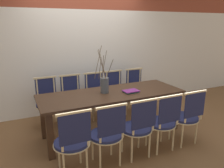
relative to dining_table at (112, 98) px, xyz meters
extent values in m
plane|color=brown|center=(0.00, 0.00, -0.64)|extent=(16.00, 16.00, 0.00)
cube|color=white|center=(0.00, 1.34, 0.43)|extent=(12.00, 0.06, 2.13)
cube|color=#422B1C|center=(0.00, 0.00, 0.08)|extent=(2.40, 0.86, 0.04)
cube|color=#422B1C|center=(-1.09, -0.33, -0.29)|extent=(0.09, 0.09, 0.70)
cube|color=#422B1C|center=(1.09, -0.33, -0.29)|extent=(0.09, 0.09, 0.70)
cube|color=#422B1C|center=(-1.09, 0.33, -0.29)|extent=(0.09, 0.09, 0.70)
cube|color=#422B1C|center=(1.09, 0.33, -0.29)|extent=(0.09, 0.09, 0.70)
cylinder|color=#1E234C|center=(-0.89, -0.74, -0.21)|extent=(0.44, 0.44, 0.04)
cylinder|color=beige|center=(-0.89, -0.74, -0.24)|extent=(0.46, 0.46, 0.01)
cylinder|color=beige|center=(-1.04, -0.60, -0.44)|extent=(0.03, 0.03, 0.41)
cylinder|color=beige|center=(-0.75, -0.60, -0.44)|extent=(0.03, 0.03, 0.41)
cylinder|color=beige|center=(-1.04, -0.88, -0.44)|extent=(0.03, 0.03, 0.41)
cylinder|color=beige|center=(-0.75, -0.88, -0.44)|extent=(0.03, 0.03, 0.41)
cylinder|color=beige|center=(-1.05, -0.93, 0.03)|extent=(0.03, 0.03, 0.46)
cylinder|color=beige|center=(-0.74, -0.93, 0.03)|extent=(0.03, 0.03, 0.46)
cube|color=#1E234C|center=(-0.89, -0.93, 0.06)|extent=(0.37, 0.02, 0.37)
cube|color=beige|center=(-0.89, -0.93, 0.25)|extent=(0.41, 0.03, 0.03)
cylinder|color=#1E234C|center=(-0.43, -0.74, -0.21)|extent=(0.44, 0.44, 0.04)
cylinder|color=beige|center=(-0.43, -0.74, -0.24)|extent=(0.46, 0.46, 0.01)
cylinder|color=beige|center=(-0.58, -0.60, -0.44)|extent=(0.03, 0.03, 0.41)
cylinder|color=beige|center=(-0.29, -0.60, -0.44)|extent=(0.03, 0.03, 0.41)
cylinder|color=beige|center=(-0.58, -0.88, -0.44)|extent=(0.03, 0.03, 0.41)
cylinder|color=beige|center=(-0.29, -0.88, -0.44)|extent=(0.03, 0.03, 0.41)
cylinder|color=beige|center=(-0.59, -0.93, 0.03)|extent=(0.03, 0.03, 0.46)
cylinder|color=beige|center=(-0.28, -0.93, 0.03)|extent=(0.03, 0.03, 0.46)
cube|color=#1E234C|center=(-0.43, -0.93, 0.06)|extent=(0.37, 0.02, 0.37)
cube|color=beige|center=(-0.43, -0.93, 0.25)|extent=(0.41, 0.03, 0.03)
cylinder|color=#1E234C|center=(0.03, -0.74, -0.21)|extent=(0.44, 0.44, 0.04)
cylinder|color=beige|center=(0.03, -0.74, -0.24)|extent=(0.46, 0.46, 0.01)
cylinder|color=beige|center=(-0.11, -0.60, -0.44)|extent=(0.03, 0.03, 0.41)
cylinder|color=beige|center=(0.17, -0.60, -0.44)|extent=(0.03, 0.03, 0.41)
cylinder|color=beige|center=(-0.11, -0.88, -0.44)|extent=(0.03, 0.03, 0.41)
cylinder|color=beige|center=(0.17, -0.88, -0.44)|extent=(0.03, 0.03, 0.41)
cylinder|color=beige|center=(-0.12, -0.93, 0.03)|extent=(0.03, 0.03, 0.46)
cylinder|color=beige|center=(0.18, -0.93, 0.03)|extent=(0.03, 0.03, 0.46)
cube|color=#1E234C|center=(0.03, -0.93, 0.06)|extent=(0.37, 0.02, 0.37)
cube|color=beige|center=(0.03, -0.93, 0.25)|extent=(0.41, 0.03, 0.03)
cylinder|color=#1E234C|center=(0.45, -0.74, -0.21)|extent=(0.44, 0.44, 0.04)
cylinder|color=beige|center=(0.45, -0.74, -0.24)|extent=(0.46, 0.46, 0.01)
cylinder|color=beige|center=(0.31, -0.60, -0.44)|extent=(0.03, 0.03, 0.41)
cylinder|color=beige|center=(0.60, -0.60, -0.44)|extent=(0.03, 0.03, 0.41)
cylinder|color=beige|center=(0.31, -0.88, -0.44)|extent=(0.03, 0.03, 0.41)
cylinder|color=beige|center=(0.60, -0.88, -0.44)|extent=(0.03, 0.03, 0.41)
cylinder|color=beige|center=(0.30, -0.93, 0.03)|extent=(0.03, 0.03, 0.46)
cylinder|color=beige|center=(0.61, -0.93, 0.03)|extent=(0.03, 0.03, 0.46)
cube|color=#1E234C|center=(0.45, -0.93, 0.06)|extent=(0.37, 0.02, 0.37)
cube|color=beige|center=(0.45, -0.93, 0.25)|extent=(0.41, 0.03, 0.03)
cylinder|color=#1E234C|center=(0.91, -0.74, -0.21)|extent=(0.44, 0.44, 0.04)
cylinder|color=beige|center=(0.91, -0.74, -0.24)|extent=(0.46, 0.46, 0.01)
cylinder|color=beige|center=(0.76, -0.60, -0.44)|extent=(0.03, 0.03, 0.41)
cylinder|color=beige|center=(1.05, -0.60, -0.44)|extent=(0.03, 0.03, 0.41)
cylinder|color=beige|center=(0.76, -0.88, -0.44)|extent=(0.03, 0.03, 0.41)
cylinder|color=beige|center=(1.05, -0.88, -0.44)|extent=(0.03, 0.03, 0.41)
cylinder|color=beige|center=(0.75, -0.93, 0.03)|extent=(0.03, 0.03, 0.46)
cylinder|color=beige|center=(1.06, -0.93, 0.03)|extent=(0.03, 0.03, 0.46)
cube|color=#1E234C|center=(0.91, -0.93, 0.06)|extent=(0.37, 0.02, 0.37)
cube|color=beige|center=(0.91, -0.93, 0.25)|extent=(0.41, 0.03, 0.03)
cylinder|color=#1E234C|center=(-0.94, 0.74, -0.21)|extent=(0.44, 0.44, 0.04)
cylinder|color=beige|center=(-0.94, 0.74, -0.24)|extent=(0.46, 0.46, 0.01)
cylinder|color=beige|center=(-0.79, 0.60, -0.44)|extent=(0.03, 0.03, 0.41)
cylinder|color=beige|center=(-1.08, 0.60, -0.44)|extent=(0.03, 0.03, 0.41)
cylinder|color=beige|center=(-0.79, 0.88, -0.44)|extent=(0.03, 0.03, 0.41)
cylinder|color=beige|center=(-1.08, 0.88, -0.44)|extent=(0.03, 0.03, 0.41)
cylinder|color=beige|center=(-0.78, 0.93, 0.03)|extent=(0.03, 0.03, 0.46)
cylinder|color=beige|center=(-1.09, 0.93, 0.03)|extent=(0.03, 0.03, 0.46)
cube|color=#1E234C|center=(-0.94, 0.93, 0.06)|extent=(0.37, 0.02, 0.37)
cube|color=beige|center=(-0.94, 0.93, 0.25)|extent=(0.41, 0.03, 0.03)
cylinder|color=#1E234C|center=(-0.47, 0.74, -0.21)|extent=(0.44, 0.44, 0.04)
cylinder|color=beige|center=(-0.47, 0.74, -0.24)|extent=(0.46, 0.46, 0.01)
cylinder|color=beige|center=(-0.33, 0.60, -0.44)|extent=(0.03, 0.03, 0.41)
cylinder|color=beige|center=(-0.61, 0.60, -0.44)|extent=(0.03, 0.03, 0.41)
cylinder|color=beige|center=(-0.33, 0.88, -0.44)|extent=(0.03, 0.03, 0.41)
cylinder|color=beige|center=(-0.61, 0.88, -0.44)|extent=(0.03, 0.03, 0.41)
cylinder|color=beige|center=(-0.32, 0.93, 0.03)|extent=(0.03, 0.03, 0.46)
cylinder|color=beige|center=(-0.62, 0.93, 0.03)|extent=(0.03, 0.03, 0.46)
cube|color=#1E234C|center=(-0.47, 0.93, 0.06)|extent=(0.37, 0.02, 0.37)
cube|color=beige|center=(-0.47, 0.93, 0.25)|extent=(0.41, 0.03, 0.03)
cylinder|color=#1E234C|center=(0.02, 0.74, -0.21)|extent=(0.44, 0.44, 0.04)
cylinder|color=beige|center=(0.02, 0.74, -0.24)|extent=(0.46, 0.46, 0.01)
cylinder|color=beige|center=(0.16, 0.60, -0.44)|extent=(0.03, 0.03, 0.41)
cylinder|color=beige|center=(-0.12, 0.60, -0.44)|extent=(0.03, 0.03, 0.41)
cylinder|color=beige|center=(0.16, 0.88, -0.44)|extent=(0.03, 0.03, 0.41)
cylinder|color=beige|center=(-0.12, 0.88, -0.44)|extent=(0.03, 0.03, 0.41)
cylinder|color=beige|center=(0.17, 0.93, 0.03)|extent=(0.03, 0.03, 0.46)
cylinder|color=beige|center=(-0.14, 0.93, 0.03)|extent=(0.03, 0.03, 0.46)
cube|color=#1E234C|center=(0.02, 0.93, 0.06)|extent=(0.37, 0.02, 0.37)
cube|color=beige|center=(0.02, 0.93, 0.25)|extent=(0.41, 0.03, 0.03)
cylinder|color=#1E234C|center=(0.46, 0.74, -0.21)|extent=(0.44, 0.44, 0.04)
cylinder|color=beige|center=(0.46, 0.74, -0.24)|extent=(0.46, 0.46, 0.01)
cylinder|color=beige|center=(0.60, 0.60, -0.44)|extent=(0.03, 0.03, 0.41)
cylinder|color=beige|center=(0.32, 0.60, -0.44)|extent=(0.03, 0.03, 0.41)
cylinder|color=beige|center=(0.60, 0.88, -0.44)|extent=(0.03, 0.03, 0.41)
cylinder|color=beige|center=(0.32, 0.88, -0.44)|extent=(0.03, 0.03, 0.41)
cylinder|color=beige|center=(0.61, 0.93, 0.03)|extent=(0.03, 0.03, 0.46)
cylinder|color=beige|center=(0.31, 0.93, 0.03)|extent=(0.03, 0.03, 0.46)
cube|color=#1E234C|center=(0.46, 0.93, 0.06)|extent=(0.37, 0.02, 0.37)
cube|color=beige|center=(0.46, 0.93, 0.25)|extent=(0.41, 0.03, 0.03)
cylinder|color=#1E234C|center=(0.97, 0.74, -0.21)|extent=(0.44, 0.44, 0.04)
cylinder|color=beige|center=(0.97, 0.74, -0.24)|extent=(0.46, 0.46, 0.01)
cylinder|color=beige|center=(1.11, 0.60, -0.44)|extent=(0.03, 0.03, 0.41)
cylinder|color=beige|center=(0.83, 0.60, -0.44)|extent=(0.03, 0.03, 0.41)
cylinder|color=beige|center=(1.11, 0.88, -0.44)|extent=(0.03, 0.03, 0.41)
cylinder|color=beige|center=(0.83, 0.88, -0.44)|extent=(0.03, 0.03, 0.41)
cylinder|color=beige|center=(1.12, 0.93, 0.03)|extent=(0.03, 0.03, 0.46)
cylinder|color=beige|center=(0.81, 0.93, 0.03)|extent=(0.03, 0.03, 0.46)
cube|color=#1E234C|center=(0.97, 0.93, 0.06)|extent=(0.37, 0.02, 0.37)
cube|color=beige|center=(0.97, 0.93, 0.25)|extent=(0.41, 0.03, 0.03)
cylinder|color=#4C5156|center=(-0.11, 0.05, 0.23)|extent=(0.14, 0.14, 0.25)
cylinder|color=brown|center=(-0.16, 0.01, 0.59)|extent=(0.09, 0.11, 0.47)
cylinder|color=brown|center=(-0.13, 0.07, 0.54)|extent=(0.05, 0.04, 0.36)
cylinder|color=brown|center=(-0.17, 0.10, 0.51)|extent=(0.11, 0.13, 0.32)
cylinder|color=brown|center=(-0.17, 0.01, 0.58)|extent=(0.09, 0.13, 0.45)
cylinder|color=brown|center=(-0.01, 0.06, 0.51)|extent=(0.02, 0.21, 0.31)
cylinder|color=brown|center=(-0.10, 0.09, 0.58)|extent=(0.08, 0.04, 0.44)
cylinder|color=brown|center=(-0.18, 0.15, 0.61)|extent=(0.20, 0.16, 0.51)
cube|color=#1E6B4C|center=(0.29, -0.11, 0.11)|extent=(0.23, 0.19, 0.02)
cube|color=#842D8C|center=(0.30, -0.11, 0.13)|extent=(0.26, 0.19, 0.02)
camera|label=1|loc=(-1.46, -3.14, 1.20)|focal=35.00mm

